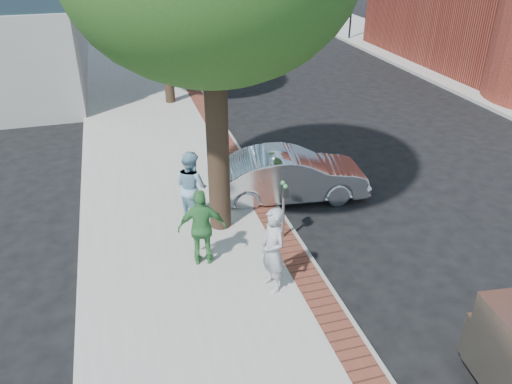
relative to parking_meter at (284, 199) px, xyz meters
name	(u,v)px	position (x,y,z in m)	size (l,w,h in m)	color
ground	(266,270)	(-0.70, -0.93, -1.21)	(120.00, 120.00, 0.00)	black
sidewalk	(158,141)	(-2.20, 7.07, -1.13)	(5.00, 60.00, 0.15)	#9E9991
brick_strip	(219,132)	(0.00, 7.07, -1.05)	(0.60, 60.00, 0.01)	brown
curb	(229,133)	(0.35, 7.07, -1.13)	(0.10, 60.00, 0.15)	gray
signal_near	(169,12)	(0.20, 21.07, 1.05)	(0.70, 0.15, 3.80)	black
signal_far	(352,4)	(11.80, 21.07, 1.05)	(0.70, 0.15, 3.80)	black
parking_meter	(284,199)	(0.00, 0.00, 0.00)	(0.12, 0.32, 1.47)	gray
person_gray	(273,250)	(-0.81, -1.70, -0.13)	(0.67, 0.44, 1.84)	#A8A8AD
person_officer	(191,186)	(-1.90, 1.45, -0.13)	(0.90, 0.70, 1.85)	#86B6D0
person_green	(202,228)	(-1.99, -0.45, -0.16)	(1.05, 0.44, 1.78)	#3F8B46
sedan_silver	(290,175)	(0.90, 2.06, -0.51)	(1.47, 4.22, 1.39)	silver
bg_car	(214,46)	(2.20, 18.28, -0.44)	(1.81, 4.49, 1.53)	black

